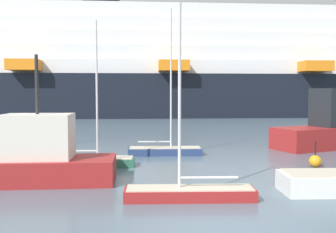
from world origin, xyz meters
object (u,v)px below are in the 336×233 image
Objects in this scene: sailboat_2 at (190,190)px; cruise_ship at (230,70)px; sailboat_0 at (91,160)px; fishing_boat_1 at (334,127)px; channel_buoy_2 at (315,161)px; fishing_boat_0 at (33,158)px; sailboat_7 at (165,148)px.

sailboat_2 is 46.90m from cruise_ship.
sailboat_0 is 0.81× the size of fishing_boat_1.
channel_buoy_2 is (10.43, -1.09, -0.03)m from sailboat_0.
channel_buoy_2 is (12.27, 2.00, -0.66)m from fishing_boat_0.
fishing_boat_1 is (10.83, 2.02, 0.94)m from sailboat_7.
fishing_boat_1 is (10.74, 10.91, 0.99)m from sailboat_2.
sailboat_7 is at bearing 39.82° from sailboat_0.
fishing_boat_0 is 18.29m from fishing_boat_1.
cruise_ship is at bearing 81.48° from channel_buoy_2.
sailboat_0 reaches higher than fishing_boat_0.
sailboat_2 is 0.76× the size of fishing_boat_1.
fishing_boat_0 is at bearing -170.73° from channel_buoy_2.
cruise_ship reaches higher than sailboat_2.
cruise_ship is (16.40, 38.79, 6.41)m from sailboat_0.
sailboat_7 is at bearing -108.66° from cruise_ship.
sailboat_7 is (-0.09, 8.89, 0.04)m from sailboat_2.
fishing_boat_1 is 6.86× the size of channel_buoy_2.
sailboat_7 is 0.07× the size of cruise_ship.
fishing_boat_0 is at bearing -119.15° from sailboat_0.
fishing_boat_0 is at bearing -23.43° from sailboat_2.
fishing_boat_1 is 34.30m from cruise_ship.
sailboat_2 reaches higher than fishing_boat_0.
fishing_boat_1 is 0.08× the size of cruise_ship.
sailboat_2 is 0.06× the size of cruise_ship.
channel_buoy_2 is at bearing 9.84° from fishing_boat_0.
sailboat_0 is 0.84× the size of sailboat_7.
fishing_boat_0 is 46.05m from cruise_ship.
channel_buoy_2 is at bearing -97.73° from cruise_ship.
fishing_boat_0 is at bearing -112.74° from cruise_ship.
sailboat_0 is 42.60m from cruise_ship.
fishing_boat_0 is 0.78× the size of fishing_boat_1.
cruise_ship is at bearing 73.05° from sailboat_7.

